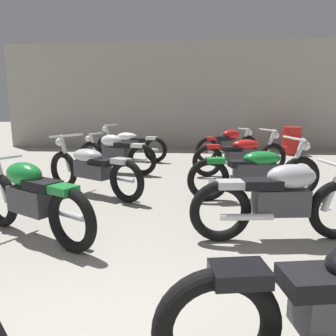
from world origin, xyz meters
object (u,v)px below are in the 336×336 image
(motorcycle_right_row_3, at_px, (242,154))
(motorcycle_right_row_4, at_px, (228,144))
(motorcycle_right_row_1, at_px, (282,200))
(motorcycle_left_row_1, at_px, (31,198))
(motorcycle_left_row_3, at_px, (115,152))
(oil_drum, at_px, (291,141))
(motorcycle_left_row_4, at_px, (130,144))
(motorcycle_right_row_2, at_px, (256,171))
(motorcycle_left_row_2, at_px, (92,168))

(motorcycle_right_row_3, bearing_deg, motorcycle_right_row_4, 93.54)
(motorcycle_right_row_3, bearing_deg, motorcycle_right_row_1, -90.79)
(motorcycle_left_row_1, xyz_separation_m, motorcycle_left_row_3, (0.03, 3.59, 0.00))
(motorcycle_right_row_3, bearing_deg, oil_drum, 58.58)
(motorcycle_left_row_4, bearing_deg, motorcycle_right_row_1, -61.89)
(motorcycle_left_row_1, bearing_deg, motorcycle_right_row_3, 52.45)
(motorcycle_left_row_4, relative_size, motorcycle_right_row_3, 1.00)
(motorcycle_right_row_3, bearing_deg, motorcycle_right_row_2, -90.84)
(motorcycle_left_row_1, bearing_deg, motorcycle_right_row_1, 3.49)
(motorcycle_left_row_1, height_order, motorcycle_right_row_3, motorcycle_right_row_3)
(motorcycle_right_row_2, distance_m, oil_drum, 5.38)
(motorcycle_right_row_1, distance_m, motorcycle_right_row_3, 3.44)
(motorcycle_left_row_1, relative_size, oil_drum, 2.10)
(motorcycle_right_row_1, distance_m, motorcycle_right_row_4, 5.23)
(motorcycle_right_row_3, bearing_deg, motorcycle_left_row_1, -127.55)
(motorcycle_left_row_3, bearing_deg, motorcycle_left_row_4, 90.90)
(motorcycle_left_row_1, xyz_separation_m, motorcycle_right_row_1, (2.73, 0.17, 0.00))
(motorcycle_left_row_4, relative_size, motorcycle_right_row_4, 1.19)
(motorcycle_left_row_3, height_order, motorcycle_right_row_1, same)
(motorcycle_left_row_2, height_order, motorcycle_left_row_3, motorcycle_left_row_2)
(motorcycle_left_row_3, bearing_deg, motorcycle_right_row_1, -51.74)
(motorcycle_left_row_2, bearing_deg, motorcycle_right_row_2, -0.26)
(motorcycle_right_row_4, bearing_deg, motorcycle_right_row_2, -88.68)
(motorcycle_left_row_1, distance_m, motorcycle_left_row_2, 1.78)
(motorcycle_left_row_2, xyz_separation_m, motorcycle_right_row_4, (2.57, 3.61, 0.01))
(motorcycle_left_row_3, distance_m, motorcycle_right_row_1, 4.35)
(motorcycle_left_row_3, distance_m, motorcycle_right_row_2, 3.27)
(motorcycle_left_row_4, bearing_deg, motorcycle_right_row_2, -51.87)
(motorcycle_left_row_3, bearing_deg, motorcycle_left_row_1, -90.47)
(motorcycle_left_row_3, height_order, motorcycle_right_row_3, motorcycle_right_row_3)
(motorcycle_left_row_1, relative_size, motorcycle_left_row_4, 0.85)
(motorcycle_right_row_1, height_order, motorcycle_right_row_3, motorcycle_right_row_3)
(motorcycle_left_row_1, xyz_separation_m, oil_drum, (4.71, 6.78, -0.03))
(motorcycle_right_row_1, relative_size, motorcycle_right_row_2, 0.92)
(motorcycle_left_row_1, bearing_deg, motorcycle_right_row_4, 63.72)
(motorcycle_left_row_2, bearing_deg, motorcycle_right_row_3, 34.29)
(motorcycle_left_row_2, bearing_deg, motorcycle_left_row_4, 91.50)
(motorcycle_right_row_2, xyz_separation_m, oil_drum, (1.96, 5.01, -0.03))
(motorcycle_right_row_1, relative_size, motorcycle_right_row_3, 0.94)
(motorcycle_left_row_1, relative_size, motorcycle_left_row_2, 0.92)
(motorcycle_left_row_4, distance_m, motorcycle_right_row_2, 4.44)
(motorcycle_left_row_4, height_order, motorcycle_right_row_4, motorcycle_left_row_4)
(motorcycle_left_row_1, height_order, motorcycle_right_row_2, motorcycle_right_row_2)
(motorcycle_left_row_3, relative_size, motorcycle_right_row_2, 0.89)
(oil_drum, bearing_deg, motorcycle_left_row_1, -124.79)
(motorcycle_right_row_3, distance_m, motorcycle_right_row_4, 1.79)
(motorcycle_right_row_1, relative_size, oil_drum, 2.31)
(motorcycle_right_row_2, bearing_deg, oil_drum, 68.59)
(motorcycle_right_row_4, bearing_deg, motorcycle_right_row_3, -86.46)
(motorcycle_left_row_1, xyz_separation_m, motorcycle_left_row_2, (0.09, 1.78, -0.01))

